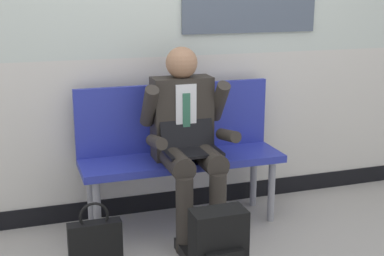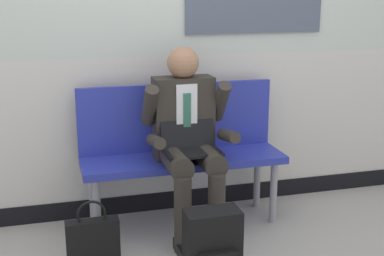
{
  "view_description": "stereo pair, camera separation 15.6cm",
  "coord_description": "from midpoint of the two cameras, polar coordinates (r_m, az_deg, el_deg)",
  "views": [
    {
      "loc": [
        -1.04,
        -2.94,
        1.61
      ],
      "look_at": [
        -0.01,
        0.17,
        0.75
      ],
      "focal_mm": 49.59,
      "sensor_mm": 36.0,
      "label": 1
    },
    {
      "loc": [
        -0.89,
        -2.98,
        1.61
      ],
      "look_at": [
        -0.01,
        0.17,
        0.75
      ],
      "focal_mm": 49.59,
      "sensor_mm": 36.0,
      "label": 2
    }
  ],
  "objects": [
    {
      "name": "ground_plane",
      "position": [
        3.5,
        2.15,
        -12.64
      ],
      "size": [
        18.0,
        18.0,
        0.0
      ],
      "primitive_type": "plane",
      "color": "#9E9991"
    },
    {
      "name": "station_wall",
      "position": [
        3.81,
        -0.88,
        10.56
      ],
      "size": [
        5.63,
        0.17,
        2.67
      ],
      "color": "beige",
      "rests_on": "ground"
    },
    {
      "name": "bench_with_person",
      "position": [
        3.69,
        -0.04,
        -1.66
      ],
      "size": [
        1.39,
        0.42,
        0.97
      ],
      "color": "#28339E",
      "rests_on": "ground"
    },
    {
      "name": "person_seated",
      "position": [
        3.47,
        0.87,
        -1.02
      ],
      "size": [
        0.57,
        0.7,
        1.25
      ],
      "color": "#2D2823",
      "rests_on": "ground"
    },
    {
      "name": "backpack",
      "position": [
        2.93,
        3.81,
        -13.32
      ],
      "size": [
        0.3,
        0.2,
        0.48
      ],
      "color": "black",
      "rests_on": "ground"
    },
    {
      "name": "handbag",
      "position": [
        3.28,
        -9.24,
        -11.9
      ],
      "size": [
        0.32,
        0.09,
        0.41
      ],
      "color": "black",
      "rests_on": "ground"
    }
  ]
}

